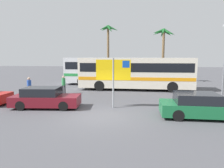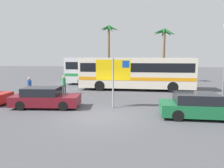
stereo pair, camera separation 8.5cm
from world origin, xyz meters
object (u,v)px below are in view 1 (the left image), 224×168
object	(u,v)px
bus_front_coach	(135,72)
car_green	(199,106)
bus_rear_coach	(112,70)
ferry_sign	(114,72)
car_maroon	(45,98)
pedestrian_crossing_lot	(29,86)
pedestrian_near_sign	(64,83)

from	to	relation	value
bus_front_coach	car_green	world-z (taller)	bus_front_coach
bus_rear_coach	ferry_sign	bearing A→B (deg)	-82.12
bus_rear_coach	car_maroon	xyz separation A→B (m)	(-2.86, -11.83, -1.15)
car_green	car_maroon	world-z (taller)	same
bus_front_coach	ferry_sign	size ratio (longest dim) A/B	3.46
ferry_sign	car_maroon	distance (m)	4.77
car_maroon	ferry_sign	bearing A→B (deg)	1.34
pedestrian_crossing_lot	bus_rear_coach	bearing A→B (deg)	15.65
bus_rear_coach	car_maroon	bearing A→B (deg)	-103.59
car_green	pedestrian_near_sign	bearing A→B (deg)	148.88
car_maroon	pedestrian_crossing_lot	size ratio (longest dim) A/B	2.62
bus_front_coach	car_green	bearing A→B (deg)	-68.53
bus_front_coach	ferry_sign	bearing A→B (deg)	-98.98
bus_front_coach	bus_rear_coach	world-z (taller)	same
bus_front_coach	bus_rear_coach	size ratio (longest dim) A/B	1.00
bus_front_coach	pedestrian_crossing_lot	bearing A→B (deg)	-145.33
car_maroon	pedestrian_crossing_lot	distance (m)	3.65
ferry_sign	pedestrian_near_sign	world-z (taller)	ferry_sign
bus_front_coach	pedestrian_crossing_lot	size ratio (longest dim) A/B	6.56
ferry_sign	pedestrian_near_sign	xyz separation A→B (m)	(-5.04, 4.48, -1.38)
pedestrian_crossing_lot	ferry_sign	bearing A→B (deg)	-60.79
car_green	pedestrian_crossing_lot	world-z (taller)	pedestrian_crossing_lot
bus_rear_coach	car_maroon	distance (m)	12.23
car_maroon	pedestrian_near_sign	world-z (taller)	pedestrian_near_sign
ferry_sign	car_green	world-z (taller)	ferry_sign
bus_front_coach	bus_rear_coach	bearing A→B (deg)	127.97
ferry_sign	pedestrian_near_sign	size ratio (longest dim) A/B	1.98
bus_front_coach	pedestrian_near_sign	world-z (taller)	bus_front_coach
bus_front_coach	car_maroon	distance (m)	10.07
car_green	car_maroon	xyz separation A→B (m)	(-9.27, 0.95, -0.00)
bus_front_coach	bus_rear_coach	distance (m)	4.53
pedestrian_near_sign	pedestrian_crossing_lot	bearing A→B (deg)	-47.48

